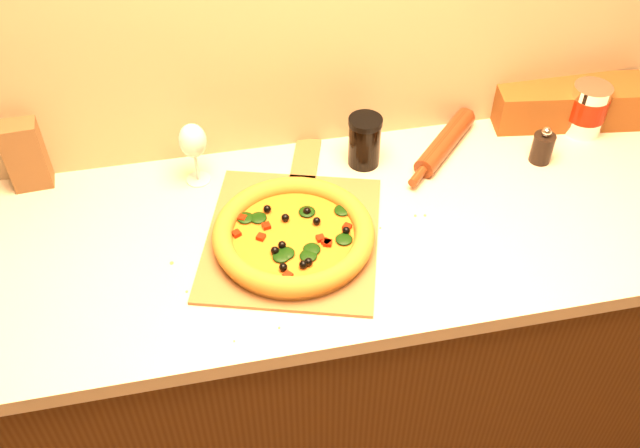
{
  "coord_description": "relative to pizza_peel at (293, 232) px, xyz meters",
  "views": [
    {
      "loc": [
        -0.29,
        0.27,
        2.06
      ],
      "look_at": [
        -0.06,
        1.38,
        0.96
      ],
      "focal_mm": 40.0,
      "sensor_mm": 36.0,
      "label": 1
    }
  ],
  "objects": [
    {
      "name": "pizza_peel",
      "position": [
        0.0,
        0.0,
        0.0
      ],
      "size": [
        0.5,
        0.62,
        0.01
      ],
      "rotation": [
        0.0,
        0.0,
        -0.3
      ],
      "color": "brown",
      "rests_on": "countertop"
    },
    {
      "name": "cabinet",
      "position": [
        0.11,
        0.01,
        -0.47
      ],
      "size": [
        2.8,
        0.65,
        0.86
      ],
      "primitive_type": "cube",
      "color": "#4A2A10",
      "rests_on": "ground"
    },
    {
      "name": "rolling_pin",
      "position": [
        0.44,
        0.22,
        0.02
      ],
      "size": [
        0.28,
        0.3,
        0.05
      ],
      "rotation": [
        0.0,
        0.0,
        0.81
      ],
      "color": "#51220D",
      "rests_on": "countertop"
    },
    {
      "name": "coffee_canister",
      "position": [
        0.83,
        0.23,
        0.07
      ],
      "size": [
        0.1,
        0.1,
        0.14
      ],
      "color": "silver",
      "rests_on": "countertop"
    },
    {
      "name": "pepper_grinder",
      "position": [
        0.67,
        0.13,
        0.04
      ],
      "size": [
        0.06,
        0.06,
        0.1
      ],
      "color": "black",
      "rests_on": "countertop"
    },
    {
      "name": "bottle_cap",
      "position": [
        0.03,
        -0.09,
        -0.0
      ],
      "size": [
        0.03,
        0.03,
        0.01
      ],
      "primitive_type": "cylinder",
      "rotation": [
        0.0,
        0.0,
        -0.31
      ],
      "color": "black",
      "rests_on": "countertop"
    },
    {
      "name": "paper_bag",
      "position": [
        -0.6,
        0.31,
        0.09
      ],
      "size": [
        0.09,
        0.08,
        0.18
      ],
      "primitive_type": "cube",
      "rotation": [
        0.0,
        0.0,
        0.06
      ],
      "color": "brown",
      "rests_on": "countertop"
    },
    {
      "name": "dark_jar",
      "position": [
        0.22,
        0.22,
        0.06
      ],
      "size": [
        0.08,
        0.08,
        0.14
      ],
      "color": "black",
      "rests_on": "countertop"
    },
    {
      "name": "pizza",
      "position": [
        -0.01,
        -0.04,
        0.03
      ],
      "size": [
        0.36,
        0.36,
        0.05
      ],
      "color": "#B0752C",
      "rests_on": "pizza_peel"
    },
    {
      "name": "bread_bag",
      "position": [
        0.81,
        0.29,
        0.05
      ],
      "size": [
        0.42,
        0.19,
        0.11
      ],
      "primitive_type": "cube",
      "rotation": [
        0.0,
        0.0,
        -0.14
      ],
      "color": "brown",
      "rests_on": "countertop"
    },
    {
      "name": "wine_glass",
      "position": [
        -0.2,
        0.23,
        0.11
      ],
      "size": [
        0.07,
        0.07,
        0.17
      ],
      "color": "silver",
      "rests_on": "countertop"
    },
    {
      "name": "countertop",
      "position": [
        0.11,
        0.01,
        -0.02
      ],
      "size": [
        2.84,
        0.68,
        0.04
      ],
      "primitive_type": "cube",
      "color": "beige",
      "rests_on": "cabinet"
    }
  ]
}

